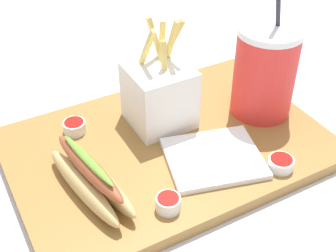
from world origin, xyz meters
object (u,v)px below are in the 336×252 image
at_px(ketchup_cup_3, 168,203).
at_px(napkin_stack, 214,158).
at_px(fries_basket, 159,94).
at_px(ketchup_cup_2, 281,163).
at_px(ketchup_cup_1, 74,126).
at_px(soda_cup, 263,70).
at_px(hot_dog_1, 90,178).

distance_m(ketchup_cup_3, napkin_stack, 0.12).
bearing_deg(fries_basket, ketchup_cup_2, -61.52).
distance_m(fries_basket, ketchup_cup_1, 0.14).
xyz_separation_m(soda_cup, fries_basket, (-0.16, 0.05, -0.02)).
height_order(fries_basket, hot_dog_1, fries_basket).
height_order(hot_dog_1, napkin_stack, hot_dog_1).
bearing_deg(hot_dog_1, ketchup_cup_1, 79.77).
xyz_separation_m(ketchup_cup_3, napkin_stack, (0.10, 0.05, -0.01)).
xyz_separation_m(fries_basket, napkin_stack, (0.02, -0.12, -0.05)).
xyz_separation_m(ketchup_cup_1, napkin_stack, (0.15, -0.16, -0.01)).
relative_size(ketchup_cup_2, napkin_stack, 0.27).
xyz_separation_m(ketchup_cup_1, ketchup_cup_3, (0.05, -0.21, 0.00)).
relative_size(fries_basket, ketchup_cup_3, 5.22).
height_order(ketchup_cup_3, napkin_stack, ketchup_cup_3).
height_order(ketchup_cup_2, ketchup_cup_3, ketchup_cup_3).
distance_m(soda_cup, ketchup_cup_2, 0.16).
bearing_deg(ketchup_cup_2, ketchup_cup_3, 177.10).
relative_size(soda_cup, hot_dog_1, 1.30).
bearing_deg(ketchup_cup_1, hot_dog_1, -100.23).
distance_m(soda_cup, hot_dog_1, 0.32).
relative_size(fries_basket, napkin_stack, 1.28).
bearing_deg(ketchup_cup_2, soda_cup, 64.90).
bearing_deg(hot_dog_1, ketchup_cup_3, -45.94).
xyz_separation_m(soda_cup, hot_dog_1, (-0.31, -0.05, -0.05)).
distance_m(soda_cup, ketchup_cup_1, 0.31).
bearing_deg(soda_cup, hot_dog_1, -171.65).
relative_size(hot_dog_1, ketchup_cup_1, 5.11).
relative_size(fries_basket, ketchup_cup_2, 4.68).
bearing_deg(fries_basket, ketchup_cup_1, 163.27).
xyz_separation_m(fries_basket, ketchup_cup_3, (-0.08, -0.17, -0.04)).
relative_size(soda_cup, ketchup_cup_3, 7.09).
distance_m(ketchup_cup_2, ketchup_cup_3, 0.18).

